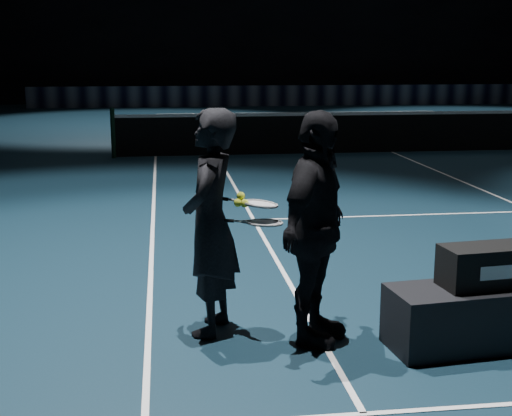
# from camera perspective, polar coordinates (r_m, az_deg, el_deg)

# --- Properties ---
(floor) EXTENTS (36.00, 36.00, 0.00)m
(floor) POSITION_cam_1_polar(r_m,az_deg,el_deg) (16.93, 10.93, 4.37)
(floor) COLOR #0D222E
(floor) RESTS_ON ground
(court_lines) EXTENTS (10.98, 23.78, 0.01)m
(court_lines) POSITION_cam_1_polar(r_m,az_deg,el_deg) (16.93, 10.93, 4.38)
(court_lines) COLOR white
(court_lines) RESTS_ON floor
(net_post_left) EXTENTS (0.10, 0.10, 1.10)m
(net_post_left) POSITION_cam_1_polar(r_m,az_deg,el_deg) (16.04, -11.37, 5.90)
(net_post_left) COLOR black
(net_post_left) RESTS_ON floor
(net_mesh) EXTENTS (12.80, 0.02, 0.86)m
(net_mesh) POSITION_cam_1_polar(r_m,az_deg,el_deg) (16.88, 10.99, 5.88)
(net_mesh) COLOR black
(net_mesh) RESTS_ON floor
(net_tape) EXTENTS (12.80, 0.03, 0.07)m
(net_tape) POSITION_cam_1_polar(r_m,az_deg,el_deg) (16.84, 11.05, 7.45)
(net_tape) COLOR white
(net_tape) RESTS_ON net_mesh
(sponsor_backdrop) EXTENTS (22.00, 0.15, 0.90)m
(sponsor_backdrop) POSITION_cam_1_polar(r_m,az_deg,el_deg) (31.91, 2.12, 8.97)
(sponsor_backdrop) COLOR black
(sponsor_backdrop) RESTS_ON floor
(player_bench) EXTENTS (1.65, 0.70, 0.48)m
(player_bench) POSITION_cam_1_polar(r_m,az_deg,el_deg) (5.94, 18.13, -8.12)
(player_bench) COLOR black
(player_bench) RESTS_ON floor
(racket_bag) EXTENTS (0.84, 0.43, 0.32)m
(racket_bag) POSITION_cam_1_polar(r_m,az_deg,el_deg) (5.82, 18.39, -4.40)
(racket_bag) COLOR black
(racket_bag) RESTS_ON player_bench
(bag_signature) EXTENTS (0.37, 0.04, 0.11)m
(bag_signature) POSITION_cam_1_polar(r_m,az_deg,el_deg) (5.67, 19.15, -4.88)
(bag_signature) COLOR white
(bag_signature) RESTS_ON racket_bag
(player_a) EXTENTS (0.63, 0.77, 1.84)m
(player_a) POSITION_cam_1_polar(r_m,az_deg,el_deg) (5.72, -3.67, -1.21)
(player_a) COLOR black
(player_a) RESTS_ON floor
(player_b) EXTENTS (0.96, 1.15, 1.84)m
(player_b) POSITION_cam_1_polar(r_m,az_deg,el_deg) (5.53, 4.77, -1.69)
(player_b) COLOR black
(player_b) RESTS_ON floor
(racket_lower) EXTENTS (0.71, 0.45, 0.03)m
(racket_lower) POSITION_cam_1_polar(r_m,az_deg,el_deg) (5.60, 0.73, -1.18)
(racket_lower) COLOR black
(racket_lower) RESTS_ON player_a
(racket_upper) EXTENTS (0.71, 0.41, 0.10)m
(racket_upper) POSITION_cam_1_polar(r_m,az_deg,el_deg) (5.62, 0.33, 0.33)
(racket_upper) COLOR black
(racket_upper) RESTS_ON player_b
(tennis_balls) EXTENTS (0.12, 0.10, 0.12)m
(tennis_balls) POSITION_cam_1_polar(r_m,az_deg,el_deg) (5.62, -1.20, 0.57)
(tennis_balls) COLOR yellow
(tennis_balls) RESTS_ON racket_upper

